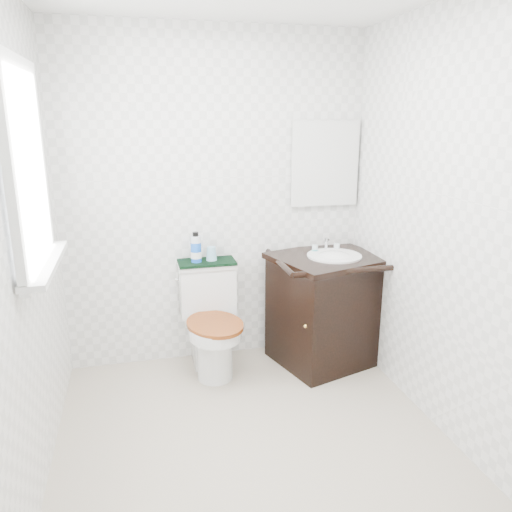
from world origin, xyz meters
name	(u,v)px	position (x,y,z in m)	size (l,w,h in m)	color
floor	(256,447)	(0.00, 0.00, 0.00)	(2.40, 2.40, 0.00)	#A69C85
wall_back	(216,201)	(0.00, 1.20, 1.20)	(2.40, 2.40, 0.00)	white
wall_front	(363,343)	(0.00, -1.20, 1.20)	(2.40, 2.40, 0.00)	white
wall_left	(17,254)	(-1.10, 0.00, 1.20)	(2.40, 2.40, 0.00)	white
wall_right	(451,228)	(1.10, 0.00, 1.20)	(2.40, 2.40, 0.00)	white
window	(25,169)	(-1.07, 0.25, 1.55)	(0.02, 0.70, 0.90)	white
mirror	(325,164)	(0.82, 1.18, 1.45)	(0.50, 0.02, 0.60)	silver
toilet	(211,325)	(-0.10, 0.97, 0.34)	(0.45, 0.66, 0.77)	white
vanity	(327,306)	(0.77, 0.90, 0.43)	(0.90, 0.83, 0.92)	black
trash_bin	(215,343)	(-0.05, 1.10, 0.13)	(0.18, 0.15, 0.26)	white
towel	(207,262)	(-0.10, 1.09, 0.78)	(0.41, 0.22, 0.02)	black
mouthwash_bottle	(196,248)	(-0.17, 1.09, 0.89)	(0.08, 0.08, 0.22)	blue
cup	(211,254)	(-0.06, 1.10, 0.84)	(0.08, 0.08, 0.10)	#7BB2CA
soap_bar	(315,251)	(0.70, 1.01, 0.83)	(0.07, 0.04, 0.02)	#1A7C7F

